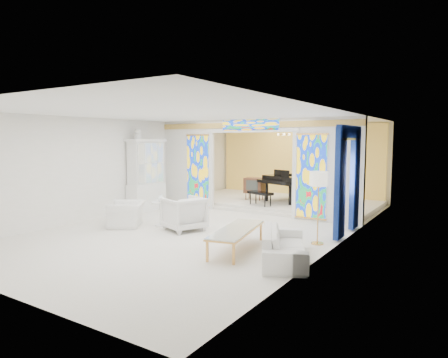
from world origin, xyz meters
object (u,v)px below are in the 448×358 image
Objects in this scene: china_cabinet at (146,176)px; tv_console at (254,186)px; coffee_table at (237,230)px; grand_piano at (298,180)px; armchair_left at (127,214)px; sofa at (284,245)px; armchair_right at (184,213)px.

china_cabinet reaches higher than tv_console.
grand_piano is at bearing 100.13° from coffee_table.
sofa is at bearing 49.28° from armchair_left.
armchair_right is (2.87, -1.65, -0.73)m from china_cabinet.
tv_console reaches higher than armchair_right.
china_cabinet is 1.23× the size of coffee_table.
coffee_table is at bearing 48.97° from armchair_left.
sofa is 1.16m from coffee_table.
armchair_right reaches higher than armchair_left.
armchair_left is 3.77m from coffee_table.
sofa is (3.29, -1.02, -0.14)m from armchair_right.
china_cabinet is at bearing -98.13° from armchair_right.
coffee_table is at bearing -72.40° from tv_console.
sofa is at bearing 94.51° from armchair_right.
china_cabinet is at bearing 153.04° from coffee_table.
grand_piano is at bearing 10.47° from tv_console.
armchair_left is at bearing -52.19° from armchair_right.
china_cabinet reaches higher than armchair_left.
sofa is 6.81m from tv_console.
tv_console is (1.18, 5.14, 0.37)m from armchair_left.
armchair_right is at bearing 157.06° from coffee_table.
armchair_left is (1.27, -2.11, -0.84)m from china_cabinet.
tv_console is (-0.42, 4.67, 0.26)m from armchair_right.
grand_piano is (3.94, 3.50, -0.22)m from china_cabinet.
coffee_table is (3.75, -0.44, 0.10)m from armchair_left.
coffee_table is at bearing -59.21° from grand_piano.
grand_piano is at bearing -5.07° from sofa.
tv_console is at bearing 8.14° from sofa.
armchair_left is 0.49× the size of sofa.
tv_console is at bearing 132.75° from armchair_left.
tv_console is (-3.71, 5.69, 0.40)m from sofa.
tv_console is at bearing 114.67° from coffee_table.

